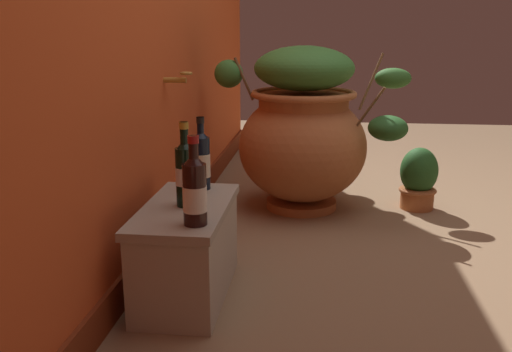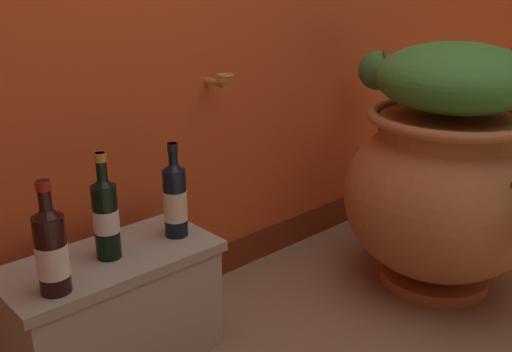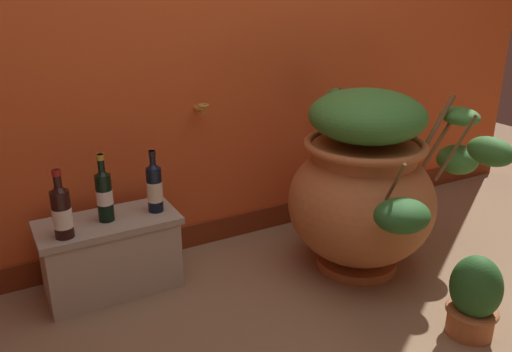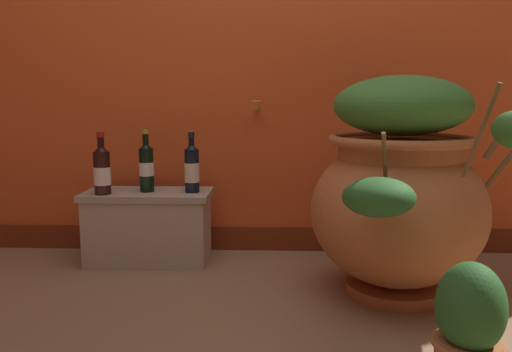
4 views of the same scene
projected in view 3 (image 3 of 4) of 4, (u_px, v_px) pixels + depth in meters
name	position (u px, v px, depth m)	size (l,w,h in m)	color
terracotta_urn	(365.00, 184.00, 2.46)	(1.00, 1.10, 0.88)	#B26638
stone_ledge	(111.00, 252.00, 2.35)	(0.61, 0.30, 0.35)	#B2A893
wine_bottle_left	(104.00, 193.00, 2.25)	(0.07, 0.07, 0.30)	black
wine_bottle_middle	(154.00, 186.00, 2.34)	(0.07, 0.07, 0.29)	black
wine_bottle_right	(62.00, 210.00, 2.10)	(0.08, 0.08, 0.29)	black
potted_shrub	(474.00, 297.00, 2.05)	(0.20, 0.20, 0.34)	#B26638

